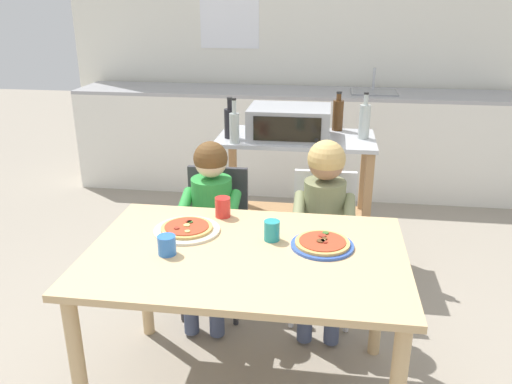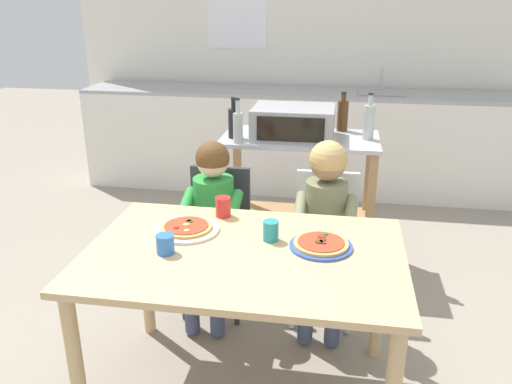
# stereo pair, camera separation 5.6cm
# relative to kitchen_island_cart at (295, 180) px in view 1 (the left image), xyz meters

# --- Properties ---
(ground_plane) EXTENTS (12.59, 12.59, 0.00)m
(ground_plane) POSITION_rel_kitchen_island_cart_xyz_m (-0.11, -0.09, -0.58)
(ground_plane) COLOR gray
(back_wall_tiled) EXTENTS (4.43, 0.13, 2.70)m
(back_wall_tiled) POSITION_rel_kitchen_island_cart_xyz_m (-0.12, 1.86, 0.77)
(back_wall_tiled) COLOR white
(back_wall_tiled) RESTS_ON ground
(kitchen_counter) EXTENTS (3.99, 0.60, 1.12)m
(kitchen_counter) POSITION_rel_kitchen_island_cart_xyz_m (-0.11, 1.45, -0.12)
(kitchen_counter) COLOR silver
(kitchen_counter) RESTS_ON ground
(kitchen_island_cart) EXTENTS (1.00, 0.52, 0.88)m
(kitchen_island_cart) POSITION_rel_kitchen_island_cart_xyz_m (0.00, 0.00, 0.00)
(kitchen_island_cart) COLOR #B7BABF
(kitchen_island_cart) RESTS_ON ground
(toaster_oven) EXTENTS (0.51, 0.38, 0.20)m
(toaster_oven) POSITION_rel_kitchen_island_cart_xyz_m (-0.04, -0.03, 0.39)
(toaster_oven) COLOR #999BA0
(toaster_oven) RESTS_ON kitchen_island_cart
(bottle_slim_sauce) EXTENTS (0.07, 0.07, 0.26)m
(bottle_slim_sauce) POSITION_rel_kitchen_island_cart_xyz_m (-0.41, -0.09, 0.40)
(bottle_slim_sauce) COLOR black
(bottle_slim_sauce) RESTS_ON kitchen_island_cart
(bottle_tall_green_wine) EXTENTS (0.07, 0.07, 0.29)m
(bottle_tall_green_wine) POSITION_rel_kitchen_island_cart_xyz_m (0.42, 0.01, 0.41)
(bottle_tall_green_wine) COLOR #ADB7B2
(bottle_tall_green_wine) RESTS_ON kitchen_island_cart
(bottle_clear_vinegar) EXTENTS (0.06, 0.06, 0.28)m
(bottle_clear_vinegar) POSITION_rel_kitchen_island_cart_xyz_m (-0.36, -0.21, 0.40)
(bottle_clear_vinegar) COLOR #ADB7B2
(bottle_clear_vinegar) RESTS_ON kitchen_island_cart
(bottle_dark_olive_oil) EXTENTS (0.07, 0.07, 0.26)m
(bottle_dark_olive_oil) POSITION_rel_kitchen_island_cart_xyz_m (0.26, 0.21, 0.40)
(bottle_dark_olive_oil) COLOR #4C2D14
(bottle_dark_olive_oil) RESTS_ON kitchen_island_cart
(dining_table) EXTENTS (1.32, 0.87, 0.73)m
(dining_table) POSITION_rel_kitchen_island_cart_xyz_m (-0.11, -1.34, 0.05)
(dining_table) COLOR tan
(dining_table) RESTS_ON ground
(dining_chair_left) EXTENTS (0.36, 0.36, 0.81)m
(dining_chair_left) POSITION_rel_kitchen_island_cart_xyz_m (-0.41, -0.63, -0.10)
(dining_chair_left) COLOR #333338
(dining_chair_left) RESTS_ON ground
(dining_chair_right) EXTENTS (0.36, 0.36, 0.81)m
(dining_chair_right) POSITION_rel_kitchen_island_cart_xyz_m (0.20, -0.61, -0.10)
(dining_chair_right) COLOR silver
(dining_chair_right) RESTS_ON ground
(child_in_green_shirt) EXTENTS (0.32, 0.42, 0.99)m
(child_in_green_shirt) POSITION_rel_kitchen_island_cart_xyz_m (-0.41, -0.75, 0.06)
(child_in_green_shirt) COLOR #424C6B
(child_in_green_shirt) RESTS_ON ground
(child_in_olive_shirt) EXTENTS (0.32, 0.42, 1.02)m
(child_in_olive_shirt) POSITION_rel_kitchen_island_cart_xyz_m (0.20, -0.73, 0.09)
(child_in_olive_shirt) COLOR #424C6B
(child_in_olive_shirt) RESTS_ON ground
(pizza_plate_cream) EXTENTS (0.30, 0.30, 0.03)m
(pizza_plate_cream) POSITION_rel_kitchen_island_cart_xyz_m (-0.41, -1.19, 0.16)
(pizza_plate_cream) COLOR beige
(pizza_plate_cream) RESTS_ON dining_table
(pizza_plate_blue_rimmed) EXTENTS (0.27, 0.27, 0.03)m
(pizza_plate_blue_rimmed) POSITION_rel_kitchen_island_cart_xyz_m (0.20, -1.26, 0.16)
(pizza_plate_blue_rimmed) COLOR #3356B7
(pizza_plate_blue_rimmed) RESTS_ON dining_table
(drinking_cup_red) EXTENTS (0.07, 0.07, 0.10)m
(drinking_cup_red) POSITION_rel_kitchen_island_cart_xyz_m (-0.28, -1.00, 0.20)
(drinking_cup_red) COLOR red
(drinking_cup_red) RESTS_ON dining_table
(drinking_cup_blue) EXTENTS (0.08, 0.08, 0.08)m
(drinking_cup_blue) POSITION_rel_kitchen_island_cart_xyz_m (-0.43, -1.41, 0.19)
(drinking_cup_blue) COLOR blue
(drinking_cup_blue) RESTS_ON dining_table
(drinking_cup_teal) EXTENTS (0.07, 0.07, 0.09)m
(drinking_cup_teal) POSITION_rel_kitchen_island_cart_xyz_m (-0.02, -1.22, 0.20)
(drinking_cup_teal) COLOR teal
(drinking_cup_teal) RESTS_ON dining_table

